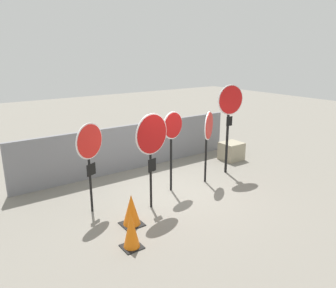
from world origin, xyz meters
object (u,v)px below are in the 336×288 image
Objects in this scene: stop_sign_1 at (152,140)px; traffic_cone_1 at (131,231)px; storage_crate at (231,151)px; stop_sign_4 at (230,110)px; stop_sign_2 at (172,133)px; stop_sign_3 at (208,130)px; stop_sign_0 at (90,147)px; traffic_cone_0 at (131,210)px.

stop_sign_1 is 3.16× the size of traffic_cone_1.
traffic_cone_1 is 6.09m from storage_crate.
stop_sign_4 is (3.17, 0.67, 0.26)m from stop_sign_1.
stop_sign_2 is 1.18m from stop_sign_3.
storage_crate is (5.47, 2.68, -0.06)m from traffic_cone_1.
stop_sign_4 is (2.18, 0.12, 0.35)m from stop_sign_2.
stop_sign_0 is 3.41m from stop_sign_3.
stop_sign_0 reaches higher than traffic_cone_1.
traffic_cone_1 is (-0.43, -0.76, 0.01)m from traffic_cone_0.
stop_sign_3 is 2.63m from storage_crate.
stop_sign_4 reaches higher than stop_sign_0.
traffic_cone_0 is at bearing -159.12° from storage_crate.
stop_sign_2 is 2.97× the size of traffic_cone_1.
stop_sign_3 is 3.95m from traffic_cone_1.
stop_sign_1 reaches higher than traffic_cone_0.
stop_sign_1 reaches higher than stop_sign_3.
stop_sign_2 reaches higher than traffic_cone_0.
traffic_cone_1 is at bearing -154.22° from stop_sign_2.
stop_sign_3 is at bearing 16.47° from traffic_cone_0.
traffic_cone_1 is 1.04× the size of storage_crate.
stop_sign_1 reaches higher than stop_sign_0.
storage_crate is (5.04, 1.92, -0.04)m from traffic_cone_0.
stop_sign_4 is 2.15m from storage_crate.
stop_sign_1 is (1.24, -0.64, 0.12)m from stop_sign_0.
stop_sign_1 is 1.12× the size of stop_sign_3.
traffic_cone_1 is (-3.39, -1.63, -1.18)m from stop_sign_3.
traffic_cone_0 is (-2.97, -0.88, -1.19)m from stop_sign_3.
stop_sign_0 is at bearing 143.72° from stop_sign_3.
traffic_cone_1 is (-2.22, -1.72, -1.26)m from stop_sign_2.
stop_sign_2 is (2.23, -0.09, 0.04)m from stop_sign_0.
storage_crate is at bearing 45.90° from stop_sign_4.
stop_sign_0 is 3.02× the size of storage_crate.
stop_sign_1 is 3.25m from stop_sign_4.
stop_sign_1 reaches higher than storage_crate.
stop_sign_3 is at bearing -153.22° from storage_crate.
stop_sign_1 is at bearing 27.01° from traffic_cone_0.
stop_sign_2 is at bearing 18.06° from stop_sign_1.
stop_sign_0 is at bearing 141.78° from stop_sign_1.
stop_sign_4 reaches higher than stop_sign_3.
stop_sign_2 is 3.07m from traffic_cone_1.
stop_sign_1 reaches higher than traffic_cone_1.
stop_sign_0 reaches higher than storage_crate.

